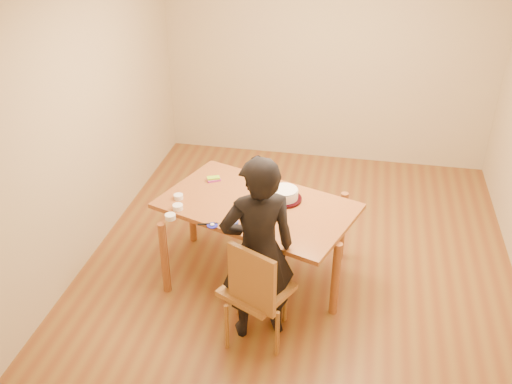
% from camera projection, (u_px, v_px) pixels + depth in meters
% --- Properties ---
extents(room_shell, '(4.00, 4.50, 2.70)m').
position_uv_depth(room_shell, '(310.00, 115.00, 5.15)').
color(room_shell, brown).
rests_on(room_shell, ground).
extents(dining_table, '(1.87, 1.46, 0.04)m').
position_uv_depth(dining_table, '(257.00, 206.00, 4.97)').
color(dining_table, brown).
rests_on(dining_table, floor).
extents(dining_chair, '(0.62, 0.62, 0.04)m').
position_uv_depth(dining_chair, '(257.00, 290.00, 4.43)').
color(dining_chair, brown).
rests_on(dining_chair, floor).
extents(cake_plate, '(0.31, 0.31, 0.02)m').
position_uv_depth(cake_plate, '(284.00, 199.00, 5.01)').
color(cake_plate, red).
rests_on(cake_plate, dining_table).
extents(cake, '(0.24, 0.24, 0.08)m').
position_uv_depth(cake, '(284.00, 194.00, 4.99)').
color(cake, white).
rests_on(cake, cake_plate).
extents(frosting_dome, '(0.24, 0.24, 0.03)m').
position_uv_depth(frosting_dome, '(284.00, 189.00, 4.96)').
color(frosting_dome, white).
rests_on(frosting_dome, cake).
extents(frosting_tub, '(0.08, 0.08, 0.07)m').
position_uv_depth(frosting_tub, '(233.00, 223.00, 4.63)').
color(frosting_tub, white).
rests_on(frosting_tub, dining_table).
extents(frosting_lid, '(0.09, 0.09, 0.01)m').
position_uv_depth(frosting_lid, '(212.00, 225.00, 4.66)').
color(frosting_lid, '#161893').
rests_on(frosting_lid, dining_table).
extents(frosting_dollop, '(0.04, 0.04, 0.02)m').
position_uv_depth(frosting_dollop, '(212.00, 224.00, 4.65)').
color(frosting_dollop, white).
rests_on(frosting_dollop, frosting_lid).
extents(ramekin_green, '(0.09, 0.09, 0.04)m').
position_uv_depth(ramekin_green, '(170.00, 217.00, 4.74)').
color(ramekin_green, white).
rests_on(ramekin_green, dining_table).
extents(ramekin_yellow, '(0.08, 0.08, 0.04)m').
position_uv_depth(ramekin_yellow, '(178.00, 197.00, 5.03)').
color(ramekin_yellow, white).
rests_on(ramekin_yellow, dining_table).
extents(ramekin_multi, '(0.09, 0.09, 0.04)m').
position_uv_depth(ramekin_multi, '(178.00, 207.00, 4.87)').
color(ramekin_multi, white).
rests_on(ramekin_multi, dining_table).
extents(candy_box_pink, '(0.14, 0.12, 0.02)m').
position_uv_depth(candy_box_pink, '(214.00, 180.00, 5.31)').
color(candy_box_pink, '#E23588').
rests_on(candy_box_pink, dining_table).
extents(candy_box_green, '(0.13, 0.10, 0.02)m').
position_uv_depth(candy_box_green, '(213.00, 178.00, 5.31)').
color(candy_box_green, green).
rests_on(candy_box_green, candy_box_pink).
extents(spatula, '(0.16, 0.07, 0.01)m').
position_uv_depth(spatula, '(208.00, 224.00, 4.68)').
color(spatula, black).
rests_on(spatula, dining_table).
extents(person, '(0.68, 0.58, 1.59)m').
position_uv_depth(person, '(258.00, 251.00, 4.29)').
color(person, black).
rests_on(person, floor).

